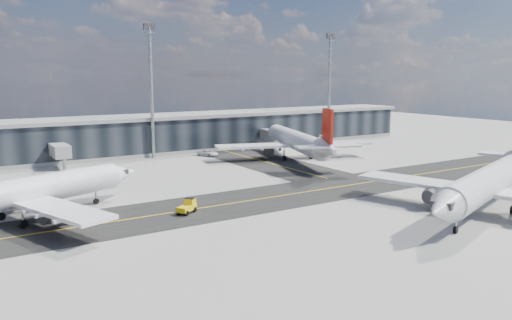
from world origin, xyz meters
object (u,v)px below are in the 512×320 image
object	(u,v)px
airliner_redtail	(297,141)
service_van	(208,153)
airliner_near	(489,182)
airliner_af	(13,195)
baggage_tug	(188,206)

from	to	relation	value
airliner_redtail	service_van	xyz separation A→B (m)	(-14.26, 14.54, -3.31)
airliner_near	airliner_redtail	bearing A→B (deg)	-21.92
airliner_redtail	service_van	size ratio (longest dim) A/B	7.99
airliner_af	airliner_near	bearing A→B (deg)	43.16
baggage_tug	service_van	size ratio (longest dim) A/B	0.64
service_van	airliner_af	bearing A→B (deg)	-167.80
airliner_af	baggage_tug	bearing A→B (deg)	50.53
airliner_af	airliner_near	xyz separation A→B (m)	(54.87, -27.41, 0.35)
service_van	airliner_redtail	bearing A→B (deg)	-71.30
airliner_redtail	airliner_near	distance (m)	46.82
airliner_af	service_van	bearing A→B (deg)	107.65
airliner_near	airliner_af	bearing A→B (deg)	44.99
airliner_near	service_van	bearing A→B (deg)	-7.89
airliner_redtail	service_van	bearing A→B (deg)	152.19
airliner_af	baggage_tug	size ratio (longest dim) A/B	11.13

